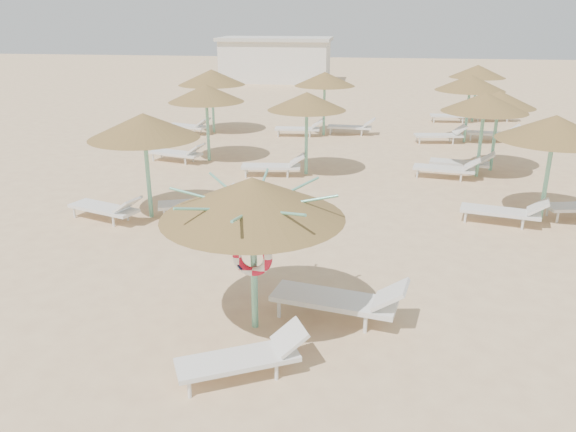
# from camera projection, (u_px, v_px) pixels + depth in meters

# --- Properties ---
(ground) EXTENTS (120.00, 120.00, 0.00)m
(ground) POSITION_uv_depth(u_px,v_px,m) (285.00, 318.00, 9.80)
(ground) COLOR #E0BC89
(ground) RESTS_ON ground
(main_palapa) EXTENTS (2.94, 2.94, 2.63)m
(main_palapa) POSITION_uv_depth(u_px,v_px,m) (252.00, 199.00, 8.75)
(main_palapa) COLOR #6FC0A1
(main_palapa) RESTS_ON ground
(lounger_main_a) EXTENTS (1.96, 1.37, 0.69)m
(lounger_main_a) POSITION_uv_depth(u_px,v_px,m) (246.00, 356.00, 8.13)
(lounger_main_a) COLOR silver
(lounger_main_a) RESTS_ON ground
(lounger_main_b) EXTENTS (2.40, 1.12, 0.84)m
(lounger_main_b) POSITION_uv_depth(u_px,v_px,m) (343.00, 299.00, 9.60)
(lounger_main_b) COLOR silver
(lounger_main_b) RESTS_ON ground
(palapa_field) EXTENTS (19.34, 17.92, 2.72)m
(palapa_field) POSITION_uv_depth(u_px,v_px,m) (411.00, 98.00, 18.82)
(palapa_field) COLOR #6FC0A1
(palapa_field) RESTS_ON ground
(service_hut) EXTENTS (8.40, 4.40, 3.25)m
(service_hut) POSITION_uv_depth(u_px,v_px,m) (276.00, 59.00, 42.59)
(service_hut) COLOR silver
(service_hut) RESTS_ON ground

